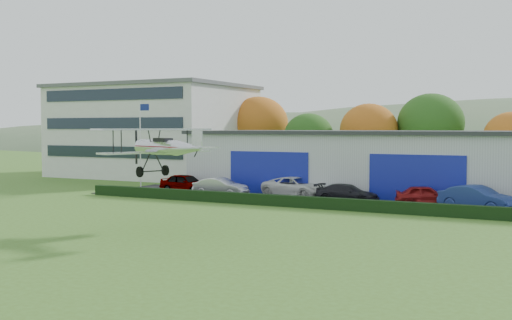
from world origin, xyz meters
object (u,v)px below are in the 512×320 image
at_px(hangar, 433,163).
at_px(car_2, 297,187).
at_px(office_block, 154,131).
at_px(car_4, 426,196).
at_px(car_5, 477,198).
at_px(car_3, 347,194).
at_px(flagpole, 141,136).
at_px(car_1, 221,187).
at_px(car_0, 186,183).
at_px(biplane, 164,146).

height_order(hangar, car_2, hangar).
height_order(hangar, office_block, office_block).
xyz_separation_m(car_4, car_5, (3.56, -1.00, 0.11)).
relative_size(car_2, car_3, 1.22).
height_order(hangar, flagpole, flagpole).
height_order(car_2, car_3, car_2).
bearing_deg(car_5, car_1, 113.08).
bearing_deg(car_2, car_0, 112.20).
relative_size(car_0, car_3, 1.00).
bearing_deg(car_5, car_3, 110.98).
xyz_separation_m(office_block, flagpole, (8.12, -13.00, -0.43)).
bearing_deg(car_1, car_4, -84.72).
relative_size(flagpole, car_5, 1.58).
bearing_deg(car_1, car_3, -86.69).
distance_m(flagpole, car_5, 29.77).
xyz_separation_m(car_0, car_2, (9.59, 1.33, -0.01)).
xyz_separation_m(hangar, car_1, (-14.99, -8.63, -1.86)).
xyz_separation_m(office_block, car_5, (37.54, -15.34, -4.33)).
relative_size(car_1, biplane, 0.65).
relative_size(car_1, car_4, 1.06).
bearing_deg(car_5, biplane, 160.84).
xyz_separation_m(flagpole, car_3, (20.35, -2.15, -4.05)).
height_order(car_1, car_4, car_1).
height_order(car_1, car_2, car_2).
xyz_separation_m(car_4, biplane, (-10.41, -16.88, 3.83)).
height_order(car_3, car_5, car_5).
distance_m(hangar, biplane, 26.04).
distance_m(office_block, car_4, 37.15).
distance_m(car_1, car_5, 19.53).
bearing_deg(car_4, biplane, 132.47).
xyz_separation_m(car_1, car_5, (19.53, 0.31, 0.09)).
distance_m(car_0, car_4, 19.90).
height_order(hangar, car_1, hangar).
distance_m(office_block, car_0, 20.85).
bearing_deg(car_2, biplane, -166.03).
height_order(hangar, car_0, hangar).
relative_size(hangar, car_1, 8.98).
bearing_deg(car_3, car_4, -79.65).
distance_m(car_3, car_5, 9.08).
bearing_deg(car_3, car_2, 72.02).
height_order(car_2, car_5, car_5).
bearing_deg(car_4, car_1, 78.83).
bearing_deg(car_5, flagpole, 107.62).
distance_m(flagpole, car_0, 7.36).
height_order(car_0, car_1, car_0).
relative_size(office_block, car_0, 4.35).
relative_size(office_block, car_1, 4.56).
xyz_separation_m(car_2, biplane, (-0.10, -17.80, 3.75)).
bearing_deg(car_5, hangar, 50.77).
distance_m(car_4, car_5, 3.70).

